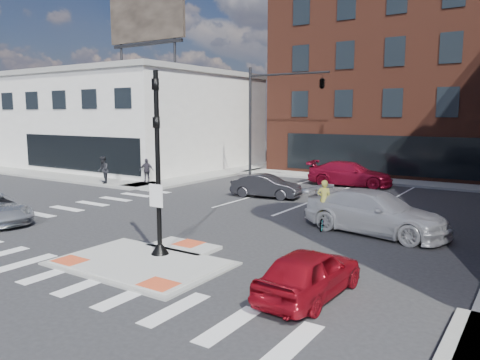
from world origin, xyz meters
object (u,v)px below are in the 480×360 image
Objects in this scene: red_sedan at (310,273)px; bg_car_dark at (266,186)px; bg_car_red at (350,174)px; pedestrian_a at (103,170)px; cyclist at (324,213)px; pedestrian_b at (146,170)px; white_pickup at (376,212)px.

red_sedan is 14.68m from bg_car_dark.
red_sedan is 19.82m from bg_car_red.
bg_car_red is at bearing 71.14° from pedestrian_a.
red_sedan is at bearing 97.84° from cyclist.
pedestrian_b reaches higher than red_sedan.
pedestrian_a is (-11.28, -2.10, 0.40)m from bg_car_dark.
white_pickup is (-0.61, 7.49, 0.19)m from red_sedan.
pedestrian_a reaches higher than bg_car_dark.
bg_car_dark is at bearing 153.16° from bg_car_red.
red_sedan is 21.31m from pedestrian_b.
red_sedan is 1.88× the size of cyclist.
cyclist is at bearing -52.88° from pedestrian_b.
pedestrian_a is (-18.98, 2.51, 0.22)m from white_pickup.
white_pickup is 17.58m from pedestrian_b.
pedestrian_b reaches higher than white_pickup.
bg_car_red reaches higher than red_sedan.
cyclist is 1.29× the size of pedestrian_b.
white_pickup is at bearing 30.55° from pedestrian_a.
cyclist reaches higher than bg_car_dark.
cyclist is at bearing -171.87° from bg_car_red.
white_pickup is at bearing -83.06° from red_sedan.
white_pickup is 1.46× the size of bg_car_dark.
white_pickup is 12.59m from bg_car_red.
white_pickup is at bearing -49.30° from pedestrian_b.
cyclist is at bearing 28.06° from pedestrian_a.
bg_car_red is 3.44× the size of pedestrian_b.
pedestrian_b is at bearing -32.02° from red_sedan.
bg_car_red is 13.62m from pedestrian_b.
white_pickup is 2.06m from cyclist.
cyclist is at bearing -139.14° from bg_car_dark.
pedestrian_a reaches higher than pedestrian_b.
cyclist reaches higher than bg_car_red.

